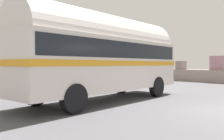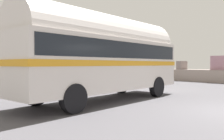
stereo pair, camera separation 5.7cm
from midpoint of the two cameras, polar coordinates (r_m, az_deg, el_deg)
vintage_coach at (r=10.24m, az=-1.86°, el=3.98°), size 3.80×8.86×3.70m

